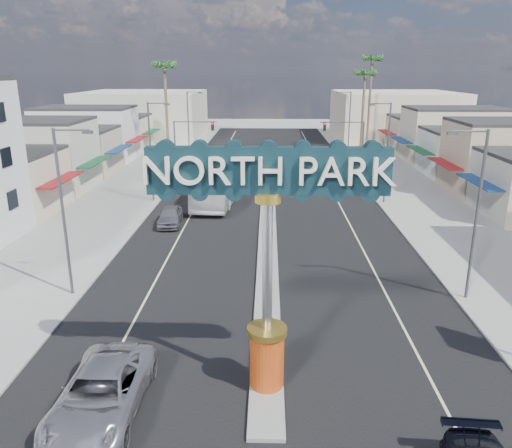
# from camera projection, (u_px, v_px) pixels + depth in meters

# --- Properties ---
(ground) EXTENTS (160.00, 160.00, 0.00)m
(ground) POSITION_uv_depth(u_px,v_px,m) (268.00, 202.00, 45.99)
(ground) COLOR gray
(ground) RESTS_ON ground
(road) EXTENTS (20.00, 120.00, 0.01)m
(road) POSITION_uv_depth(u_px,v_px,m) (268.00, 202.00, 45.99)
(road) COLOR black
(road) RESTS_ON ground
(median_island) EXTENTS (1.30, 30.00, 0.16)m
(median_island) POSITION_uv_depth(u_px,v_px,m) (267.00, 268.00, 30.70)
(median_island) COLOR gray
(median_island) RESTS_ON ground
(sidewalk_left) EXTENTS (8.00, 120.00, 0.12)m
(sidewalk_left) POSITION_uv_depth(u_px,v_px,m) (117.00, 201.00, 46.30)
(sidewalk_left) COLOR gray
(sidewalk_left) RESTS_ON ground
(sidewalk_right) EXTENTS (8.00, 120.00, 0.12)m
(sidewalk_right) POSITION_uv_depth(u_px,v_px,m) (421.00, 203.00, 45.64)
(sidewalk_right) COLOR gray
(sidewalk_right) RESTS_ON ground
(storefront_row_left) EXTENTS (12.00, 42.00, 6.00)m
(storefront_row_left) POSITION_uv_depth(u_px,v_px,m) (63.00, 148.00, 58.07)
(storefront_row_left) COLOR beige
(storefront_row_left) RESTS_ON ground
(storefront_row_right) EXTENTS (12.00, 42.00, 6.00)m
(storefront_row_right) POSITION_uv_depth(u_px,v_px,m) (478.00, 149.00, 56.94)
(storefront_row_right) COLOR #B7B29E
(storefront_row_right) RESTS_ON ground
(backdrop_far_left) EXTENTS (20.00, 20.00, 8.00)m
(backdrop_far_left) POSITION_uv_depth(u_px,v_px,m) (144.00, 115.00, 88.27)
(backdrop_far_left) COLOR #B7B29E
(backdrop_far_left) RESTS_ON ground
(backdrop_far_right) EXTENTS (20.00, 20.00, 8.00)m
(backdrop_far_right) POSITION_uv_depth(u_px,v_px,m) (394.00, 115.00, 87.23)
(backdrop_far_right) COLOR beige
(backdrop_far_right) RESTS_ON ground
(gateway_sign) EXTENTS (8.20, 1.50, 9.15)m
(gateway_sign) POSITION_uv_depth(u_px,v_px,m) (268.00, 243.00, 17.48)
(gateway_sign) COLOR red
(gateway_sign) RESTS_ON median_island
(traffic_signal_left) EXTENTS (5.09, 0.45, 6.00)m
(traffic_signal_left) POSITION_uv_depth(u_px,v_px,m) (190.00, 136.00, 58.29)
(traffic_signal_left) COLOR #47474C
(traffic_signal_left) RESTS_ON ground
(traffic_signal_right) EXTENTS (5.09, 0.45, 6.00)m
(traffic_signal_right) POSITION_uv_depth(u_px,v_px,m) (347.00, 136.00, 57.86)
(traffic_signal_right) COLOR #47474C
(traffic_signal_right) RESTS_ON ground
(streetlight_l_near) EXTENTS (2.03, 0.22, 9.00)m
(streetlight_l_near) POSITION_uv_depth(u_px,v_px,m) (65.00, 205.00, 25.64)
(streetlight_l_near) COLOR #47474C
(streetlight_l_near) RESTS_ON ground
(streetlight_l_mid) EXTENTS (2.03, 0.22, 9.00)m
(streetlight_l_mid) POSITION_uv_depth(u_px,v_px,m) (152.00, 147.00, 44.73)
(streetlight_l_mid) COLOR #47474C
(streetlight_l_mid) RESTS_ON ground
(streetlight_l_far) EXTENTS (2.03, 0.22, 9.00)m
(streetlight_l_far) POSITION_uv_depth(u_px,v_px,m) (189.00, 122.00, 65.73)
(streetlight_l_far) COLOR #47474C
(streetlight_l_far) RESTS_ON ground
(streetlight_r_near) EXTENTS (2.03, 0.22, 9.00)m
(streetlight_r_near) POSITION_uv_depth(u_px,v_px,m) (474.00, 208.00, 25.15)
(streetlight_r_near) COLOR #47474C
(streetlight_r_near) RESTS_ON ground
(streetlight_r_mid) EXTENTS (2.03, 0.22, 9.00)m
(streetlight_r_mid) POSITION_uv_depth(u_px,v_px,m) (386.00, 148.00, 44.24)
(streetlight_r_mid) COLOR #47474C
(streetlight_r_mid) RESTS_ON ground
(streetlight_r_far) EXTENTS (2.03, 0.22, 9.00)m
(streetlight_r_far) POSITION_uv_depth(u_px,v_px,m) (348.00, 122.00, 65.23)
(streetlight_r_far) COLOR #47474C
(streetlight_r_far) RESTS_ON ground
(palm_left_far) EXTENTS (2.60, 2.60, 13.10)m
(palm_left_far) POSITION_uv_depth(u_px,v_px,m) (164.00, 71.00, 61.96)
(palm_left_far) COLOR brown
(palm_left_far) RESTS_ON ground
(palm_right_mid) EXTENTS (2.60, 2.60, 12.10)m
(palm_right_mid) POSITION_uv_depth(u_px,v_px,m) (365.00, 78.00, 67.34)
(palm_right_mid) COLOR brown
(palm_right_mid) RESTS_ON ground
(palm_right_far) EXTENTS (2.60, 2.60, 14.10)m
(palm_right_far) POSITION_uv_depth(u_px,v_px,m) (372.00, 64.00, 72.49)
(palm_right_far) COLOR brown
(palm_right_far) RESTS_ON ground
(suv_left) EXTENTS (2.88, 6.12, 1.69)m
(suv_left) POSITION_uv_depth(u_px,v_px,m) (101.00, 394.00, 17.55)
(suv_left) COLOR #B4B4B9
(suv_left) RESTS_ON ground
(car_parked_left) EXTENTS (1.97, 4.37, 1.46)m
(car_parked_left) POSITION_uv_depth(u_px,v_px,m) (170.00, 216.00, 39.19)
(car_parked_left) COLOR slate
(car_parked_left) RESTS_ON ground
(city_bus) EXTENTS (3.90, 12.94, 3.55)m
(city_bus) POSITION_uv_depth(u_px,v_px,m) (219.00, 182.00, 46.18)
(city_bus) COLOR silver
(city_bus) RESTS_ON ground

